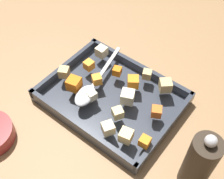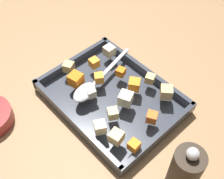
{
  "view_description": "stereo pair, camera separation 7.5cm",
  "coord_description": "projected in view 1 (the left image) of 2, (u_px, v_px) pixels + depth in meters",
  "views": [
    {
      "loc": [
        0.3,
        -0.36,
        0.63
      ],
      "look_at": [
        0.0,
        0.02,
        0.05
      ],
      "focal_mm": 46.0,
      "sensor_mm": 36.0,
      "label": 1
    },
    {
      "loc": [
        0.35,
        -0.31,
        0.63
      ],
      "look_at": [
        0.0,
        0.02,
        0.05
      ],
      "focal_mm": 46.0,
      "sensor_mm": 36.0,
      "label": 2
    }
  ],
  "objects": [
    {
      "name": "potato_chunk_near_left",
      "position": [
        126.0,
        136.0,
        0.66
      ],
      "size": [
        0.03,
        0.03,
        0.03
      ],
      "primitive_type": "cube",
      "rotation": [
        0.0,
        0.0,
        0.23
      ],
      "color": "#E0CC89",
      "rests_on": "baking_dish"
    },
    {
      "name": "potato_chunk_near_spoon",
      "position": [
        147.0,
        74.0,
        0.78
      ],
      "size": [
        0.03,
        0.03,
        0.02
      ],
      "primitive_type": "cube",
      "rotation": [
        0.0,
        0.0,
        3.54
      ],
      "color": "tan",
      "rests_on": "baking_dish"
    },
    {
      "name": "carrot_chunk_corner_nw",
      "position": [
        133.0,
        82.0,
        0.76
      ],
      "size": [
        0.04,
        0.04,
        0.03
      ],
      "primitive_type": "cube",
      "rotation": [
        0.0,
        0.0,
        3.77
      ],
      "color": "orange",
      "rests_on": "baking_dish"
    },
    {
      "name": "potato_chunk_far_left",
      "position": [
        108.0,
        128.0,
        0.67
      ],
      "size": [
        0.04,
        0.04,
        0.03
      ],
      "primitive_type": "cube",
      "rotation": [
        0.0,
        0.0,
        1.04
      ],
      "color": "beige",
      "rests_on": "baking_dish"
    },
    {
      "name": "carrot_chunk_heap_side",
      "position": [
        97.0,
        80.0,
        0.77
      ],
      "size": [
        0.03,
        0.03,
        0.02
      ],
      "primitive_type": "cube",
      "rotation": [
        0.0,
        0.0,
        2.54
      ],
      "color": "orange",
      "rests_on": "baking_dish"
    },
    {
      "name": "ground_plane",
      "position": [
        108.0,
        104.0,
        0.79
      ],
      "size": [
        4.0,
        4.0,
        0.0
      ],
      "primitive_type": "plane",
      "color": "#936D47"
    },
    {
      "name": "carrot_chunk_mid_right",
      "position": [
        145.0,
        141.0,
        0.65
      ],
      "size": [
        0.03,
        0.03,
        0.02
      ],
      "primitive_type": "cube",
      "rotation": [
        0.0,
        0.0,
        4.82
      ],
      "color": "orange",
      "rests_on": "baking_dish"
    },
    {
      "name": "parsnip_chunk_back_center",
      "position": [
        92.0,
        95.0,
        0.74
      ],
      "size": [
        0.03,
        0.03,
        0.02
      ],
      "primitive_type": "cube",
      "rotation": [
        0.0,
        0.0,
        2.9
      ],
      "color": "beige",
      "rests_on": "baking_dish"
    },
    {
      "name": "potato_chunk_mid_left",
      "position": [
        64.0,
        72.0,
        0.79
      ],
      "size": [
        0.04,
        0.04,
        0.03
      ],
      "primitive_type": "cube",
      "rotation": [
        0.0,
        0.0,
        3.64
      ],
      "color": "tan",
      "rests_on": "baking_dish"
    },
    {
      "name": "carrot_chunk_rim_edge",
      "position": [
        89.0,
        65.0,
        0.81
      ],
      "size": [
        0.03,
        0.03,
        0.02
      ],
      "primitive_type": "cube",
      "rotation": [
        0.0,
        0.0,
        6.21
      ],
      "color": "orange",
      "rests_on": "baking_dish"
    },
    {
      "name": "potato_chunk_corner_sw",
      "position": [
        118.0,
        113.0,
        0.7
      ],
      "size": [
        0.03,
        0.03,
        0.02
      ],
      "primitive_type": "cube",
      "rotation": [
        0.0,
        0.0,
        5.75
      ],
      "color": "#E0CC89",
      "rests_on": "baking_dish"
    },
    {
      "name": "baking_dish",
      "position": [
        112.0,
        99.0,
        0.78
      ],
      "size": [
        0.35,
        0.27,
        0.04
      ],
      "color": "#333842",
      "rests_on": "ground_plane"
    },
    {
      "name": "potato_chunk_corner_ne",
      "position": [
        128.0,
        97.0,
        0.73
      ],
      "size": [
        0.04,
        0.04,
        0.03
      ],
      "primitive_type": "cube",
      "rotation": [
        0.0,
        0.0,
        3.58
      ],
      "color": "beige",
      "rests_on": "baking_dish"
    },
    {
      "name": "carrot_chunk_near_right",
      "position": [
        74.0,
        84.0,
        0.76
      ],
      "size": [
        0.04,
        0.04,
        0.03
      ],
      "primitive_type": "cube",
      "rotation": [
        0.0,
        0.0,
        3.39
      ],
      "color": "orange",
      "rests_on": "baking_dish"
    },
    {
      "name": "pepper_mill",
      "position": [
        199.0,
        163.0,
        0.59
      ],
      "size": [
        0.06,
        0.06,
        0.19
      ],
      "color": "#2D2319",
      "rests_on": "ground_plane"
    },
    {
      "name": "potato_chunk_far_right",
      "position": [
        165.0,
        85.0,
        0.75
      ],
      "size": [
        0.04,
        0.04,
        0.03
      ],
      "primitive_type": "cube",
      "rotation": [
        0.0,
        0.0,
        0.74
      ],
      "color": "tan",
      "rests_on": "baking_dish"
    },
    {
      "name": "carrot_chunk_center",
      "position": [
        156.0,
        112.0,
        0.7
      ],
      "size": [
        0.03,
        0.03,
        0.02
      ],
      "primitive_type": "cube",
      "rotation": [
        0.0,
        0.0,
        2.08
      ],
      "color": "orange",
      "rests_on": "baking_dish"
    },
    {
      "name": "potato_chunk_heap_top",
      "position": [
        102.0,
        51.0,
        0.84
      ],
      "size": [
        0.03,
        0.03,
        0.03
      ],
      "primitive_type": "cube",
      "rotation": [
        0.0,
        0.0,
        1.57
      ],
      "color": "beige",
      "rests_on": "baking_dish"
    },
    {
      "name": "serving_spoon",
      "position": [
        88.0,
        92.0,
        0.75
      ],
      "size": [
        0.08,
        0.25,
        0.02
      ],
      "rotation": [
        0.0,
        0.0,
        1.79
      ],
      "color": "silver",
      "rests_on": "baking_dish"
    },
    {
      "name": "carrot_chunk_corner_se",
      "position": [
        117.0,
        71.0,
        0.79
      ],
      "size": [
        0.03,
        0.03,
        0.02
      ],
      "primitive_type": "cube",
      "rotation": [
        0.0,
        0.0,
        3.47
      ],
      "color": "orange",
      "rests_on": "baking_dish"
    }
  ]
}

